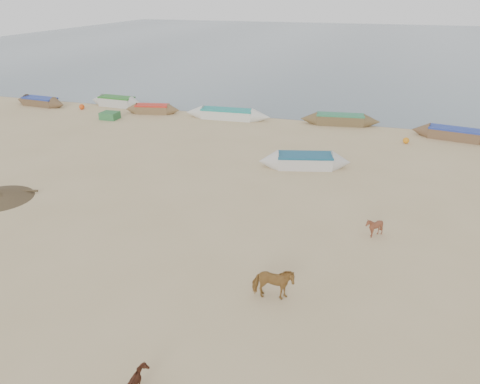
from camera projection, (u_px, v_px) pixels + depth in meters
name	position (u px, v px, depth m)	size (l,w,h in m)	color
ground	(212.00, 249.00, 19.88)	(140.00, 140.00, 0.00)	tan
sea	(361.00, 45.00, 91.46)	(160.00, 160.00, 0.00)	slate
cow_adult	(273.00, 283.00, 16.48)	(0.69, 1.52, 1.29)	olive
calf_front	(374.00, 227.00, 20.74)	(0.75, 0.85, 0.93)	brown
near_canoe	(305.00, 161.00, 28.80)	(5.63, 1.48, 0.84)	beige
waterline_canoes	(294.00, 118.00, 38.22)	(56.24, 3.73, 0.90)	brown
beach_clutter	(357.00, 129.00, 35.63)	(44.67, 4.87, 0.64)	#316E3C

